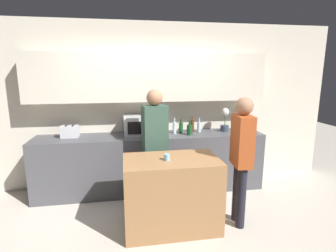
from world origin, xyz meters
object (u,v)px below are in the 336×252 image
object	(u,v)px
cup_0	(167,157)
person_left	(242,152)
toaster	(70,131)
bottle_1	(181,127)
person_center	(155,138)
bottle_0	(174,127)
potted_plant	(225,120)
bottle_3	(192,126)
bottle_2	(190,130)
microwave	(140,125)
bottle_4	(199,127)

from	to	relation	value
cup_0	person_left	distance (m)	0.92
toaster	bottle_1	xyz separation A→B (m)	(1.74, 0.03, -0.00)
person_center	bottle_0	bearing A→B (deg)	-135.86
potted_plant	bottle_1	size ratio (longest dim) A/B	1.74
bottle_1	person_left	size ratio (longest dim) A/B	0.14
bottle_3	person_center	xyz separation A→B (m)	(-0.69, -0.61, -0.03)
bottle_2	person_center	size ratio (longest dim) A/B	0.13
bottle_0	person_left	size ratio (longest dim) A/B	0.16
microwave	person_center	world-z (taller)	person_center
person_center	bottle_2	bearing A→B (deg)	-157.39
potted_plant	bottle_4	world-z (taller)	potted_plant
cup_0	person_center	size ratio (longest dim) A/B	0.05
microwave	bottle_2	world-z (taller)	microwave
microwave	bottle_2	distance (m)	0.78
microwave	cup_0	size ratio (longest dim) A/B	6.87
bottle_0	bottle_4	world-z (taller)	bottle_0
bottle_3	person_left	size ratio (longest dim) A/B	0.16
bottle_4	bottle_2	bearing A→B (deg)	-138.56
toaster	bottle_3	bearing A→B (deg)	1.29
bottle_3	bottle_4	size ratio (longest dim) A/B	1.15
bottle_1	toaster	bearing A→B (deg)	-179.09
potted_plant	bottle_3	distance (m)	0.56
microwave	bottle_0	world-z (taller)	microwave
microwave	bottle_4	bearing A→B (deg)	1.69
bottle_2	bottle_4	xyz separation A→B (m)	(0.21, 0.19, 0.00)
bottle_2	person_left	xyz separation A→B (m)	(0.38, -1.08, -0.05)
cup_0	bottle_0	bearing A→B (deg)	74.98
bottle_0	person_center	size ratio (longest dim) A/B	0.15
bottle_0	bottle_3	bearing A→B (deg)	8.57
potted_plant	person_left	distance (m)	1.28
microwave	bottle_0	xyz separation A→B (m)	(0.55, -0.00, -0.05)
microwave	potted_plant	size ratio (longest dim) A/B	1.32
bottle_1	bottle_4	xyz separation A→B (m)	(0.31, -0.00, 0.00)
potted_plant	toaster	bearing A→B (deg)	180.00
bottle_1	person_center	world-z (taller)	person_center
toaster	person_center	xyz separation A→B (m)	(1.25, -0.56, -0.01)
person_left	microwave	bearing A→B (deg)	47.91
potted_plant	bottle_3	world-z (taller)	potted_plant
bottle_0	cup_0	bearing A→B (deg)	-105.02
toaster	potted_plant	size ratio (longest dim) A/B	0.66
potted_plant	person_center	distance (m)	1.37
cup_0	bottle_1	bearing A→B (deg)	70.43
microwave	toaster	bearing A→B (deg)	179.92
microwave	cup_0	xyz separation A→B (m)	(0.23, -1.20, -0.15)
bottle_2	bottle_3	world-z (taller)	bottle_3
bottle_2	cup_0	world-z (taller)	bottle_2
potted_plant	cup_0	distance (m)	1.70
bottle_4	cup_0	bearing A→B (deg)	-121.26
bottle_0	cup_0	xyz separation A→B (m)	(-0.32, -1.20, -0.09)
bottle_0	bottle_1	bearing A→B (deg)	14.84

